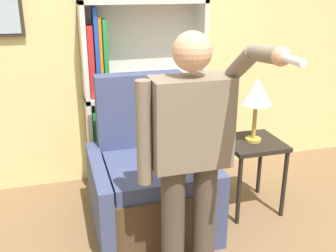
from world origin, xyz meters
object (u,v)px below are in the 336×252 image
side_table (252,153)px  bookcase (132,98)px  table_lamp (257,93)px  armchair (149,181)px  person_standing (191,149)px

side_table → bookcase: bearing=136.5°
table_lamp → side_table: bearing=63.4°
armchair → person_standing: bearing=-83.6°
bookcase → side_table: (0.85, -0.81, -0.32)m
bookcase → armchair: 0.91m
side_table → table_lamp: bearing=-116.6°
bookcase → person_standing: bearing=-88.0°
person_standing → table_lamp: 1.07m
armchair → table_lamp: 1.11m
person_standing → armchair: bearing=96.4°
bookcase → armchair: bookcase is taller
armchair → side_table: size_ratio=1.88×
bookcase → person_standing: (0.05, -1.51, 0.09)m
side_table → person_standing: bearing=-139.0°
armchair → person_standing: person_standing is taller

